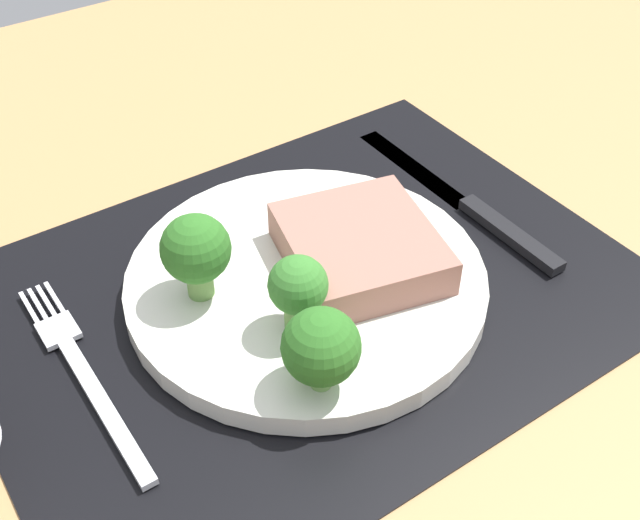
# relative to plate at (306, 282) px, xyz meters

# --- Properties ---
(ground_plane) EXTENTS (1.40, 1.10, 0.03)m
(ground_plane) POSITION_rel_plate_xyz_m (0.00, 0.00, -0.03)
(ground_plane) COLOR tan
(placemat) EXTENTS (0.45, 0.34, 0.00)m
(placemat) POSITION_rel_plate_xyz_m (0.00, 0.00, -0.01)
(placemat) COLOR black
(placemat) RESTS_ON ground_plane
(plate) EXTENTS (0.25, 0.25, 0.02)m
(plate) POSITION_rel_plate_xyz_m (0.00, 0.00, 0.00)
(plate) COLOR silver
(plate) RESTS_ON placemat
(steak) EXTENTS (0.12, 0.13, 0.03)m
(steak) POSITION_rel_plate_xyz_m (0.04, -0.01, 0.02)
(steak) COLOR #9E6B5B
(steak) RESTS_ON plate
(broccoli_back_left) EXTENTS (0.04, 0.04, 0.06)m
(broccoli_back_left) POSITION_rel_plate_xyz_m (-0.03, -0.04, 0.04)
(broccoli_back_left) COLOR #6B994C
(broccoli_back_left) RESTS_ON plate
(broccoli_center) EXTENTS (0.05, 0.05, 0.06)m
(broccoli_center) POSITION_rel_plate_xyz_m (-0.07, 0.02, 0.05)
(broccoli_center) COLOR #6B994C
(broccoli_center) RESTS_ON plate
(broccoli_front_edge) EXTENTS (0.05, 0.05, 0.06)m
(broccoli_front_edge) POSITION_rel_plate_xyz_m (-0.05, -0.09, 0.04)
(broccoli_front_edge) COLOR #6B994C
(broccoli_front_edge) RESTS_ON plate
(fork) EXTENTS (0.02, 0.19, 0.01)m
(fork) POSITION_rel_plate_xyz_m (-0.16, 0.01, -0.01)
(fork) COLOR silver
(fork) RESTS_ON placemat
(knife) EXTENTS (0.02, 0.23, 0.01)m
(knife) POSITION_rel_plate_xyz_m (0.16, 0.01, -0.00)
(knife) COLOR black
(knife) RESTS_ON placemat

